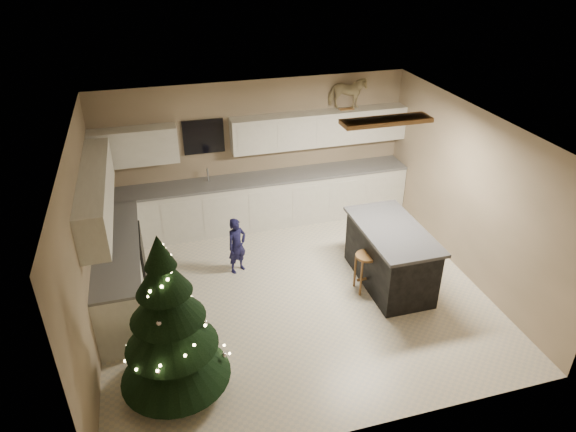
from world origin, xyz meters
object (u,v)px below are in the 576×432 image
at_px(bar_stool, 366,264).
at_px(christmas_tree, 170,331).
at_px(toddler, 237,246).
at_px(island, 390,256).
at_px(rocking_horse, 347,93).

distance_m(bar_stool, christmas_tree, 3.15).
relative_size(christmas_tree, toddler, 2.27).
xyz_separation_m(island, christmas_tree, (-3.33, -1.24, 0.39)).
relative_size(bar_stool, rocking_horse, 0.87).
relative_size(bar_stool, toddler, 0.67).
xyz_separation_m(bar_stool, christmas_tree, (-2.90, -1.15, 0.40)).
relative_size(island, toddler, 1.82).
relative_size(christmas_tree, rocking_horse, 2.96).
distance_m(island, rocking_horse, 3.04).
relative_size(island, rocking_horse, 2.37).
distance_m(island, bar_stool, 0.44).
bearing_deg(toddler, christmas_tree, -145.51).
bearing_deg(rocking_horse, toddler, 140.83).
distance_m(island, christmas_tree, 3.57).
distance_m(island, toddler, 2.36).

